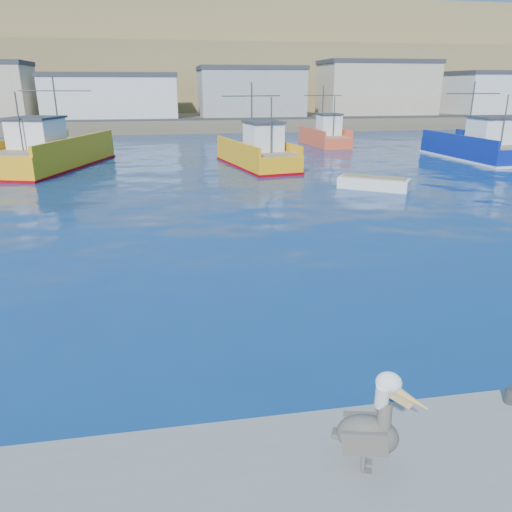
# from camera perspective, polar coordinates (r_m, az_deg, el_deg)

# --- Properties ---
(ground) EXTENTS (260.00, 260.00, 0.00)m
(ground) POSITION_cam_1_polar(r_m,az_deg,el_deg) (12.39, 5.50, -10.66)
(ground) COLOR navy
(ground) RESTS_ON ground
(dock_bollards) EXTENTS (36.20, 0.20, 0.30)m
(dock_bollards) POSITION_cam_1_polar(r_m,az_deg,el_deg) (9.55, 14.95, -16.62)
(dock_bollards) COLOR #4C4C4C
(dock_bollards) RESTS_ON dock
(far_shore) EXTENTS (200.00, 81.00, 24.00)m
(far_shore) POSITION_cam_1_polar(r_m,az_deg,el_deg) (119.61, -9.32, 20.13)
(far_shore) COLOR brown
(far_shore) RESTS_ON ground
(trawler_yellow_a) EXTENTS (8.19, 13.81, 6.74)m
(trawler_yellow_a) POSITION_cam_1_polar(r_m,az_deg,el_deg) (42.01, -22.36, 10.80)
(trawler_yellow_a) COLOR #F0A212
(trawler_yellow_a) RESTS_ON ground
(trawler_yellow_b) EXTENTS (5.34, 10.56, 6.36)m
(trawler_yellow_b) POSITION_cam_1_polar(r_m,az_deg,el_deg) (39.79, 0.18, 11.58)
(trawler_yellow_b) COLOR #F0A212
(trawler_yellow_b) RESTS_ON ground
(trawler_blue) EXTENTS (5.23, 11.11, 6.46)m
(trawler_blue) POSITION_cam_1_polar(r_m,az_deg,el_deg) (47.77, 23.87, 11.30)
(trawler_blue) COLOR navy
(trawler_blue) RESTS_ON ground
(boat_orange) EXTENTS (4.23, 8.25, 6.05)m
(boat_orange) POSITION_cam_1_polar(r_m,az_deg,el_deg) (54.80, 7.92, 13.49)
(boat_orange) COLOR #F1502C
(boat_orange) RESTS_ON ground
(skiff_mid) EXTENTS (4.33, 3.67, 0.92)m
(skiff_mid) POSITION_cam_1_polar(r_m,az_deg,el_deg) (31.92, 13.30, 7.99)
(skiff_mid) COLOR silver
(skiff_mid) RESTS_ON ground
(skiff_far) EXTENTS (4.42, 4.36, 1.00)m
(skiff_far) POSITION_cam_1_polar(r_m,az_deg,el_deg) (54.65, 25.72, 11.08)
(skiff_far) COLOR silver
(skiff_far) RESTS_ON ground
(pelican) EXTENTS (1.35, 0.89, 1.71)m
(pelican) POSITION_cam_1_polar(r_m,az_deg,el_deg) (8.11, 13.05, -18.58)
(pelican) COLOR #595451
(pelican) RESTS_ON dock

